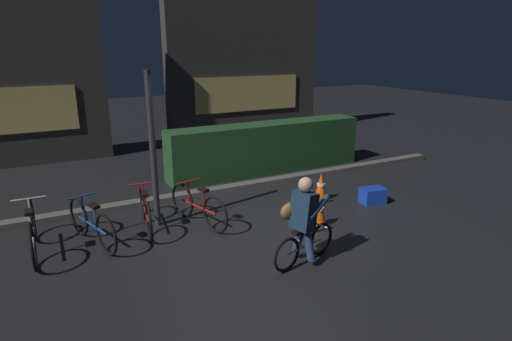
{
  "coord_description": "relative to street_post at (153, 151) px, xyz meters",
  "views": [
    {
      "loc": [
        -2.89,
        -5.3,
        2.89
      ],
      "look_at": [
        0.2,
        0.6,
        0.9
      ],
      "focal_mm": 29.27,
      "sensor_mm": 36.0,
      "label": 1
    }
  ],
  "objects": [
    {
      "name": "blue_crate",
      "position": [
        3.91,
        -0.9,
        -1.12
      ],
      "size": [
        0.49,
        0.39,
        0.3
      ],
      "primitive_type": "cube",
      "rotation": [
        0.0,
        0.0,
        -0.18
      ],
      "color": "#193DB7",
      "rests_on": "ground"
    },
    {
      "name": "ground_plane",
      "position": [
        1.35,
        -1.2,
        -1.27
      ],
      "size": [
        40.0,
        40.0,
        0.0
      ],
      "primitive_type": "plane",
      "color": "black"
    },
    {
      "name": "storefront_right",
      "position": [
        4.58,
        6.0,
        1.28
      ],
      "size": [
        5.2,
        0.54,
        5.14
      ],
      "color": "#383330",
      "rests_on": "ground"
    },
    {
      "name": "street_post",
      "position": [
        0.0,
        0.0,
        0.0
      ],
      "size": [
        0.1,
        0.1,
        2.55
      ],
      "primitive_type": "cylinder",
      "color": "#2D2D33",
      "rests_on": "ground"
    },
    {
      "name": "parked_bike_center_left",
      "position": [
        -0.2,
        -0.06,
        -0.95
      ],
      "size": [
        0.46,
        1.54,
        0.71
      ],
      "rotation": [
        0.0,
        0.0,
        1.44
      ],
      "color": "black",
      "rests_on": "ground"
    },
    {
      "name": "sidewalk_curb",
      "position": [
        1.35,
        1.0,
        -1.21
      ],
      "size": [
        12.0,
        0.24,
        0.12
      ],
      "primitive_type": "cube",
      "color": "#56544F",
      "rests_on": "ground"
    },
    {
      "name": "parked_bike_left_mid",
      "position": [
        -1.05,
        -0.25,
        -0.94
      ],
      "size": [
        0.55,
        1.51,
        0.72
      ],
      "rotation": [
        0.0,
        0.0,
        1.87
      ],
      "color": "black",
      "rests_on": "ground"
    },
    {
      "name": "hedge_row",
      "position": [
        3.15,
        1.9,
        -0.69
      ],
      "size": [
        4.8,
        0.7,
        1.16
      ],
      "primitive_type": "cube",
      "color": "#214723",
      "rests_on": "ground"
    },
    {
      "name": "cyclist",
      "position": [
        1.43,
        -2.18,
        -0.65
      ],
      "size": [
        1.16,
        0.5,
        1.25
      ],
      "rotation": [
        0.0,
        0.0,
        0.25
      ],
      "color": "black",
      "rests_on": "ground"
    },
    {
      "name": "parked_bike_leftmost",
      "position": [
        -1.84,
        -0.19,
        -0.92
      ],
      "size": [
        0.46,
        1.68,
        0.77
      ],
      "rotation": [
        0.0,
        0.0,
        1.56
      ],
      "color": "black",
      "rests_on": "ground"
    },
    {
      "name": "traffic_cone_near",
      "position": [
        2.36,
        -1.3,
        -1.01
      ],
      "size": [
        0.36,
        0.36,
        0.55
      ],
      "color": "black",
      "rests_on": "ground"
    },
    {
      "name": "traffic_cone_far",
      "position": [
        3.13,
        -0.3,
        -1.01
      ],
      "size": [
        0.36,
        0.36,
        0.55
      ],
      "color": "black",
      "rests_on": "ground"
    },
    {
      "name": "parked_bike_center_right",
      "position": [
        0.62,
        -0.28,
        -0.95
      ],
      "size": [
        0.53,
        1.49,
        0.71
      ],
      "rotation": [
        0.0,
        0.0,
        1.86
      ],
      "color": "black",
      "rests_on": "ground"
    }
  ]
}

